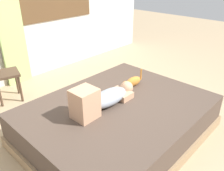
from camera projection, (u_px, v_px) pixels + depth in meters
name	position (u px, v px, depth m)	size (l,w,h in m)	color
ground_plane	(120.00, 127.00, 3.16)	(16.00, 16.00, 0.00)	tan
bed	(118.00, 120.00, 2.91)	(2.24, 1.74, 0.46)	#997A56
person_lying	(103.00, 98.00, 2.71)	(0.94, 0.28, 0.34)	#8C939E
cat	(132.00, 82.00, 3.22)	(0.36, 0.14, 0.21)	#C67A2D
chair_by_desk	(0.00, 72.00, 3.56)	(0.47, 0.47, 0.86)	#4C3828
curtain_left	(8.00, 15.00, 3.86)	(0.44, 0.06, 2.44)	#ADCC75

